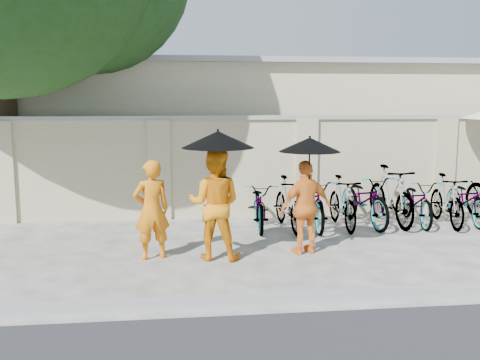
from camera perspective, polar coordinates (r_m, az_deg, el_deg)
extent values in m
plane|color=beige|center=(8.03, -1.94, -8.79)|extent=(80.00, 80.00, 0.00)
cube|color=#969696|center=(6.41, -0.66, -12.78)|extent=(40.00, 0.16, 0.12)
cube|color=beige|center=(11.05, 1.84, 1.30)|extent=(20.00, 0.30, 2.00)
cube|color=beige|center=(14.90, 3.51, 5.47)|extent=(14.00, 6.00, 3.20)
cylinder|color=brown|center=(12.09, -24.06, 6.89)|extent=(0.60, 0.60, 4.40)
imported|color=orange|center=(8.15, -9.41, -3.15)|extent=(0.63, 0.51, 1.51)
imported|color=orange|center=(8.05, -2.72, -2.58)|extent=(0.95, 0.83, 1.68)
cylinder|color=black|center=(7.89, -2.35, 1.21)|extent=(0.02, 0.02, 0.87)
cone|color=black|center=(7.84, -2.37, 4.35)|extent=(1.08, 1.08, 0.25)
imported|color=orange|center=(8.38, 7.05, -2.92)|extent=(0.93, 0.59, 1.47)
cylinder|color=black|center=(8.22, 7.38, 0.69)|extent=(0.02, 0.02, 0.89)
cone|color=black|center=(8.17, 7.44, 3.77)|extent=(0.94, 0.94, 0.22)
imported|color=#B0B0B0|center=(10.01, 2.10, -2.67)|extent=(0.72, 1.75, 0.90)
imported|color=#B0B0B0|center=(9.95, 5.15, -2.51)|extent=(0.60, 1.67, 0.98)
imported|color=#B0B0B0|center=(10.14, 7.92, -2.41)|extent=(0.74, 1.86, 0.96)
imported|color=#B0B0B0|center=(10.19, 10.85, -2.39)|extent=(0.47, 1.63, 0.98)
imported|color=#B0B0B0|center=(10.55, 13.16, -2.03)|extent=(0.90, 1.96, 0.99)
imported|color=#B0B0B0|center=(10.72, 15.77, -1.59)|extent=(0.66, 1.91, 1.13)
imported|color=#B0B0B0|center=(10.90, 18.36, -2.17)|extent=(0.76, 1.76, 0.90)
imported|color=#B0B0B0|center=(10.97, 21.18, -2.03)|extent=(0.63, 1.67, 0.98)
imported|color=#B0B0B0|center=(11.37, 23.07, -1.94)|extent=(0.74, 1.79, 0.92)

